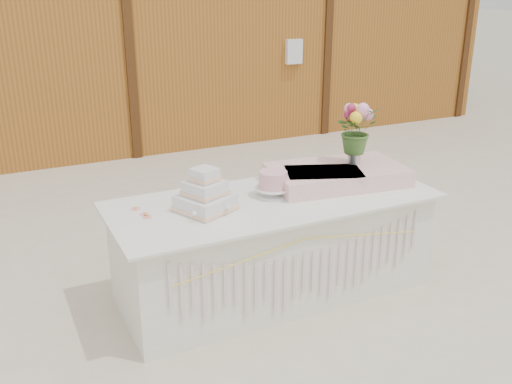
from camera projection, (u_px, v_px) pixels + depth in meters
ground at (273, 291)px, 4.42m from camera, size 80.00×80.00×0.00m
barn at (96, 21)px, 8.89m from camera, size 12.60×4.60×3.30m
cake_table at (274, 246)px, 4.28m from camera, size 2.40×1.00×0.77m
wedding_cake at (205, 196)px, 3.90m from camera, size 0.44×0.44×0.30m
pink_cake_stand at (273, 182)px, 4.16m from camera, size 0.26×0.26×0.19m
satin_runner at (337, 175)px, 4.45m from camera, size 1.11×0.73×0.13m
flower_vase at (354, 155)px, 4.49m from camera, size 0.10×0.10×0.13m
bouquet at (356, 124)px, 4.41m from camera, size 0.36×0.32×0.37m
loose_flowers at (139, 213)px, 3.86m from camera, size 0.24×0.34×0.02m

